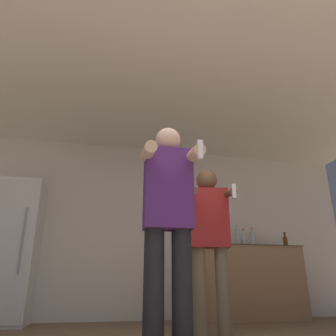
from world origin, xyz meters
TOP-DOWN VIEW (x-y plane):
  - wall_back at (0.00, 3.37)m, footprint 7.00×0.06m
  - ceiling_slab at (0.00, 1.67)m, footprint 7.00×3.86m
  - refrigerator at (-1.60, 3.02)m, footprint 0.68×0.68m
  - counter at (1.58, 3.05)m, footprint 1.66×0.62m
  - bottle_clear_vodka at (1.52, 3.03)m, footprint 0.08×0.08m
  - bottle_tall_gin at (1.06, 3.03)m, footprint 0.09×0.09m
  - bottle_dark_rum at (2.30, 3.03)m, footprint 0.07×0.07m
  - bottle_green_wine at (1.62, 3.03)m, footprint 0.07×0.07m
  - bottle_red_label at (1.76, 3.03)m, footprint 0.08×0.08m
  - person_woman_foreground at (-0.02, 0.88)m, footprint 0.46×0.48m
  - person_man_side at (0.58, 1.65)m, footprint 0.51×0.54m

SIDE VIEW (x-z plane):
  - counter at x=1.58m, z-range 0.00..1.00m
  - refrigerator at x=-1.60m, z-range 0.00..1.75m
  - person_woman_foreground at x=-0.02m, z-range 0.09..1.79m
  - person_man_side at x=0.58m, z-range 0.15..1.79m
  - bottle_dark_rum at x=2.30m, z-range 0.97..1.21m
  - bottle_green_wine at x=1.62m, z-range 0.96..1.22m
  - bottle_red_label at x=1.76m, z-range 0.97..1.25m
  - bottle_clear_vodka at x=1.52m, z-range 0.97..1.28m
  - bottle_tall_gin at x=1.06m, z-range 0.96..1.32m
  - wall_back at x=0.00m, z-range 0.00..2.55m
  - ceiling_slab at x=0.00m, z-range 2.55..2.60m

